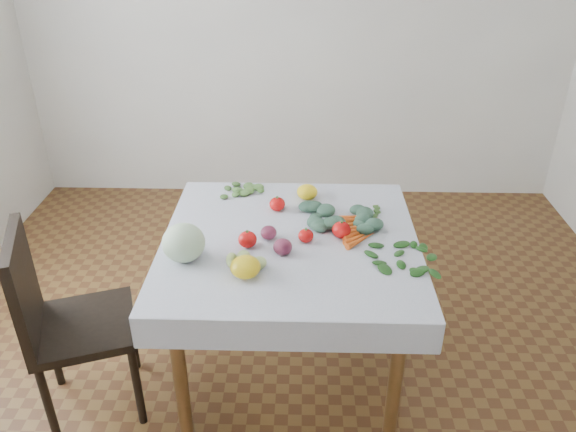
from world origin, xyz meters
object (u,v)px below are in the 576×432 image
(chair, at_px, (59,315))
(cabbage, at_px, (184,243))
(table, at_px, (290,258))
(heirloom_back, at_px, (307,192))
(carrot_bunch, at_px, (360,228))

(chair, relative_size, cabbage, 5.26)
(table, relative_size, heirloom_back, 9.59)
(cabbage, height_order, heirloom_back, cabbage)
(heirloom_back, xyz_separation_m, carrot_bunch, (0.24, -0.31, -0.02))
(heirloom_back, distance_m, carrot_bunch, 0.39)
(chair, distance_m, cabbage, 0.62)
(table, bearing_deg, chair, -163.54)
(heirloom_back, bearing_deg, cabbage, -131.94)
(table, bearing_deg, heirloom_back, 79.08)
(chair, bearing_deg, cabbage, 11.66)
(table, relative_size, cabbage, 5.63)
(heirloom_back, bearing_deg, chair, -147.04)
(chair, height_order, cabbage, chair)
(table, relative_size, chair, 1.07)
(chair, xyz_separation_m, cabbage, (0.53, 0.11, 0.30))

